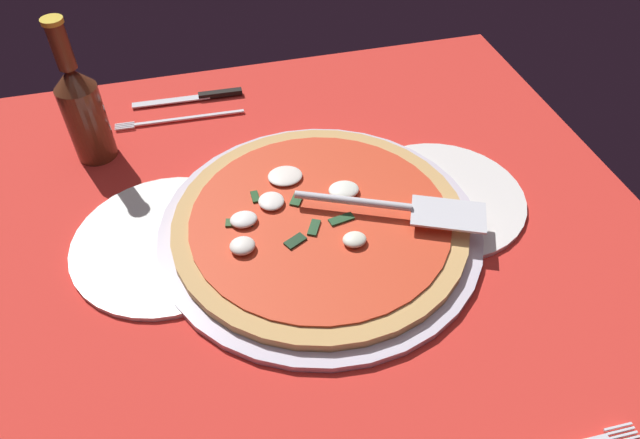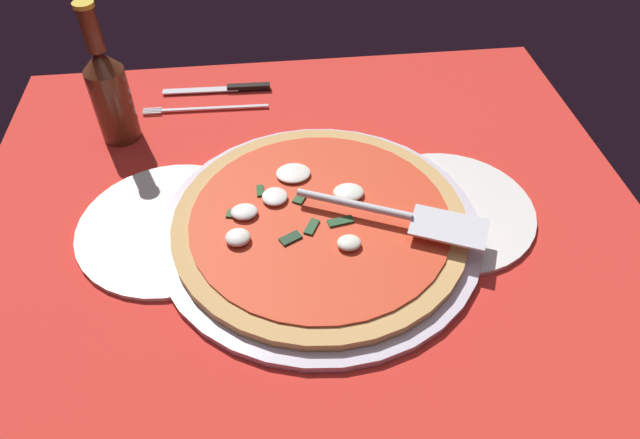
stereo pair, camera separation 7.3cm
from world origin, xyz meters
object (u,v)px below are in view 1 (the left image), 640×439
(dinner_plate_left, at_px, (440,198))
(place_setting_near, at_px, (190,109))
(pizza_server, at_px, (400,207))
(beer_bottle, at_px, (83,110))
(pizza, at_px, (319,220))
(dinner_plate_right, at_px, (168,242))

(dinner_plate_left, height_order, place_setting_near, place_setting_near)
(dinner_plate_left, distance_m, pizza_server, 0.10)
(dinner_plate_left, distance_m, beer_bottle, 0.51)
(pizza, bearing_deg, pizza_server, 165.15)
(pizza_server, relative_size, place_setting_near, 1.04)
(beer_bottle, bearing_deg, place_setting_near, -150.12)
(dinner_plate_right, bearing_deg, beer_bottle, -67.28)
(dinner_plate_right, bearing_deg, pizza, 172.20)
(pizza, height_order, beer_bottle, beer_bottle)
(pizza_server, relative_size, beer_bottle, 1.07)
(pizza, distance_m, place_setting_near, 0.35)
(dinner_plate_right, distance_m, place_setting_near, 0.30)
(dinner_plate_right, xyz_separation_m, pizza_server, (-0.29, 0.05, 0.04))
(pizza, height_order, pizza_server, pizza_server)
(dinner_plate_right, distance_m, beer_bottle, 0.24)
(dinner_plate_left, distance_m, dinner_plate_right, 0.37)
(dinner_plate_right, bearing_deg, dinner_plate_left, 178.21)
(place_setting_near, height_order, beer_bottle, beer_bottle)
(dinner_plate_right, height_order, pizza, pizza)
(dinner_plate_right, distance_m, pizza, 0.19)
(dinner_plate_right, relative_size, beer_bottle, 1.11)
(beer_bottle, bearing_deg, pizza, 139.91)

